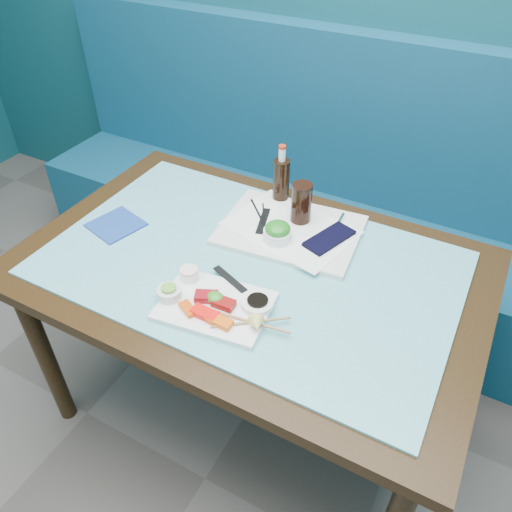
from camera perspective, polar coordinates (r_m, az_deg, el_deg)
The scene contains 34 objects.
booth_bench at distance 2.36m, azimuth 9.23°, elevation 3.87°, with size 3.00×0.56×1.17m.
dining_table at distance 1.58m, azimuth -0.74°, elevation -3.21°, with size 1.40×0.90×0.75m.
glass_top at distance 1.52m, azimuth -0.77°, elevation -0.80°, with size 1.22×0.76×0.01m, color #61B8C3.
sashimi_plate at distance 1.37m, azimuth -4.69°, elevation -5.72°, with size 0.30×0.21×0.02m, color white.
salmon_left at distance 1.35m, azimuth -7.77°, elevation -5.99°, with size 0.06×0.03×0.01m, color #E44909.
salmon_mid at distance 1.33m, azimuth -5.88°, elevation -6.56°, with size 0.07×0.04×0.02m, color #FF100A.
salmon_right at distance 1.31m, azimuth -4.14°, elevation -7.49°, with size 0.07×0.03×0.02m, color #FA5B0A.
tuna_left at distance 1.37m, azimuth -5.68°, elevation -4.64°, with size 0.06×0.04×0.02m, color maroon.
tuna_right at distance 1.35m, azimuth -3.72°, elevation -5.43°, with size 0.06×0.04×0.02m, color maroon.
seaweed_garnish at distance 1.36m, azimuth -4.70°, elevation -4.76°, with size 0.05×0.04×0.03m, color #31881F.
ramekin_wasabi at distance 1.39m, azimuth -9.88°, elevation -4.18°, with size 0.07×0.07×0.03m, color silver.
wasabi_fill at distance 1.38m, azimuth -9.96°, elevation -3.63°, with size 0.04×0.04×0.01m, color #6DAD38.
ramekin_ginger at distance 1.44m, azimuth -7.62°, elevation -2.17°, with size 0.06×0.06×0.02m, color white.
ginger_fill at distance 1.43m, azimuth -7.68°, elevation -1.66°, with size 0.05×0.05×0.01m, color #F5E5C9.
soy_dish at distance 1.35m, azimuth 0.19°, elevation -5.42°, with size 0.09×0.09×0.02m, color white.
soy_fill at distance 1.34m, azimuth 0.19°, elevation -5.08°, with size 0.06×0.06×0.01m, color black.
lemon_wedge at distance 1.28m, azimuth 0.07°, elevation -7.84°, with size 0.04×0.04×0.04m, color #F2E673.
chopstick_sleeve at distance 1.43m, azimuth -3.00°, elevation -2.63°, with size 0.14×0.02×0.00m, color black.
wooden_chopstick_a at distance 1.31m, azimuth -0.97°, elevation -7.41°, with size 0.01×0.01×0.24m, color #AC7850.
wooden_chopstick_b at distance 1.31m, azimuth -0.58°, elevation -7.58°, with size 0.01×0.01×0.21m, color #9A7748.
serving_tray at distance 1.63m, azimuth 3.93°, elevation 2.96°, with size 0.44×0.33×0.02m, color white.
paper_placemat at distance 1.63m, azimuth 3.95°, elevation 3.23°, with size 0.39×0.28×0.00m, color white.
seaweed_bowl at distance 1.56m, azimuth 2.47°, elevation 2.40°, with size 0.09×0.09×0.04m, color white.
seaweed_salad at distance 1.55m, azimuth 2.49°, elevation 3.16°, with size 0.08×0.08×0.04m, color #1E791C.
cola_glass at distance 1.63m, azimuth 5.20°, elevation 6.06°, with size 0.07×0.07×0.14m, color black.
navy_pouch at distance 1.58m, azimuth 8.37°, elevation 1.99°, with size 0.08×0.17×0.01m, color black.
fork at distance 1.67m, azimuth 9.52°, elevation 3.95°, with size 0.01×0.01×0.09m, color white.
black_chopstick_a at distance 1.65m, azimuth 0.69°, elevation 4.09°, with size 0.01×0.01×0.26m, color black.
black_chopstick_b at distance 1.65m, azimuth 0.94°, elevation 3.99°, with size 0.01×0.01×0.21m, color black.
tray_sleeve at distance 1.65m, azimuth 0.81°, elevation 4.01°, with size 0.02×0.15×0.00m, color black.
cola_bottle_body at distance 1.74m, azimuth 2.89°, elevation 8.47°, with size 0.06×0.06×0.16m, color black.
cola_bottle_neck at distance 1.69m, azimuth 3.00°, elevation 11.50°, with size 0.02×0.02×0.05m, color white.
cola_bottle_cap at distance 1.67m, azimuth 3.04°, elevation 12.34°, with size 0.02×0.02×0.01m, color red.
blue_napkin at distance 1.72m, azimuth -15.71°, elevation 3.46°, with size 0.15×0.15×0.01m, color navy.
Camera 1 is at (0.57, 0.44, 1.74)m, focal length 35.00 mm.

